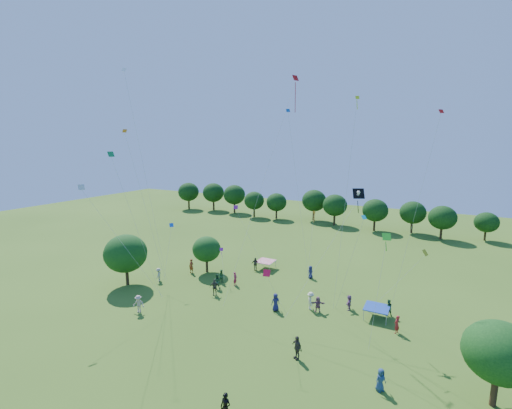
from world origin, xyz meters
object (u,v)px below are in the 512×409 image
object	(u,v)px
near_tree_east	(499,352)
tent_blue	(377,308)
tent_red_stripe	(266,261)
red_high_kite	(283,122)
near_tree_west	(126,253)
pirate_kite	(357,197)
near_tree_north	(206,249)
man_in_black	(226,407)

from	to	relation	value
near_tree_east	tent_blue	size ratio (longest dim) A/B	2.53
tent_red_stripe	red_high_kite	size ratio (longest dim) A/B	0.10
near_tree_west	tent_red_stripe	xyz separation A→B (m)	(12.05, 12.18, -2.77)
tent_red_stripe	near_tree_east	bearing A→B (deg)	-32.39
near_tree_east	pirate_kite	world-z (taller)	pirate_kite
near_tree_west	red_high_kite	world-z (taller)	red_high_kite
near_tree_north	man_in_black	world-z (taller)	near_tree_north
near_tree_east	tent_red_stripe	size ratio (longest dim) A/B	2.53
tent_blue	man_in_black	size ratio (longest dim) A/B	1.22
near_tree_west	tent_red_stripe	distance (m)	17.36
tent_red_stripe	man_in_black	bearing A→B (deg)	-69.07
near_tree_north	red_high_kite	size ratio (longest dim) A/B	0.21
red_high_kite	man_in_black	bearing A→B (deg)	-76.65
pirate_kite	red_high_kite	world-z (taller)	red_high_kite
tent_blue	pirate_kite	distance (m)	10.79
man_in_black	red_high_kite	size ratio (longest dim) A/B	0.08
pirate_kite	tent_red_stripe	bearing A→B (deg)	150.09
tent_red_stripe	red_high_kite	distance (m)	19.15
near_tree_north	near_tree_west	bearing A→B (deg)	-127.31
near_tree_west	man_in_black	distance (m)	24.24
near_tree_west	red_high_kite	xyz separation A→B (m)	(17.00, 5.82, 14.59)
tent_red_stripe	near_tree_north	bearing A→B (deg)	-143.97
near_tree_east	man_in_black	world-z (taller)	near_tree_east
tent_blue	red_high_kite	distance (m)	20.08
near_tree_west	man_in_black	size ratio (longest dim) A/B	3.32
tent_red_stripe	red_high_kite	bearing A→B (deg)	-52.12
near_tree_north	near_tree_east	distance (m)	31.25
tent_red_stripe	pirate_kite	distance (m)	18.09
tent_red_stripe	man_in_black	world-z (taller)	man_in_black
near_tree_north	man_in_black	distance (m)	24.64
near_tree_north	pirate_kite	world-z (taller)	pirate_kite
near_tree_north	man_in_black	xyz separation A→B (m)	(15.27, -19.21, -2.15)
tent_blue	near_tree_east	bearing A→B (deg)	-44.35
near_tree_west	near_tree_east	size ratio (longest dim) A/B	1.08
near_tree_north	tent_blue	distance (m)	21.45
man_in_black	tent_blue	bearing A→B (deg)	69.25
near_tree_west	near_tree_north	size ratio (longest dim) A/B	1.28
near_tree_north	pirate_kite	xyz separation A→B (m)	(18.96, -2.83, 8.51)
pirate_kite	near_tree_north	bearing A→B (deg)	171.51
near_tree_west	near_tree_north	bearing A→B (deg)	52.69
near_tree_west	tent_blue	size ratio (longest dim) A/B	2.73
near_tree_west	pirate_kite	world-z (taller)	pirate_kite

